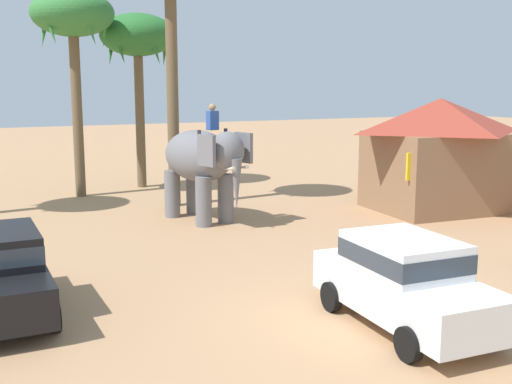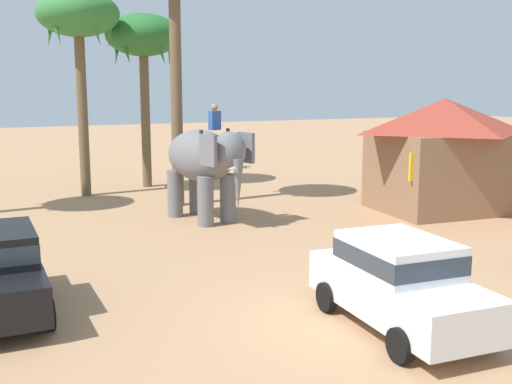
% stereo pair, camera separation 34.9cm
% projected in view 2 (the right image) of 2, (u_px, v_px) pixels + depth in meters
% --- Properties ---
extents(ground_plane, '(120.00, 120.00, 0.00)m').
position_uv_depth(ground_plane, '(356.00, 319.00, 12.23)').
color(ground_plane, tan).
extents(car_sedan_foreground, '(2.02, 4.17, 1.70)m').
position_uv_depth(car_sedan_foreground, '(399.00, 280.00, 11.67)').
color(car_sedan_foreground, white).
rests_on(car_sedan_foreground, ground).
extents(elephant_with_mahout, '(2.39, 4.02, 3.88)m').
position_uv_depth(elephant_with_mahout, '(205.00, 161.00, 20.69)').
color(elephant_with_mahout, slate).
rests_on(elephant_with_mahout, ground).
extents(palm_tree_near_hut, '(3.20, 3.20, 7.45)m').
position_uv_depth(palm_tree_near_hut, '(143.00, 40.00, 26.90)').
color(palm_tree_near_hut, brown).
rests_on(palm_tree_near_hut, ground).
extents(palm_tree_left_of_road, '(3.20, 3.20, 8.09)m').
position_uv_depth(palm_tree_left_of_road, '(78.00, 20.00, 24.54)').
color(palm_tree_left_of_road, brown).
rests_on(palm_tree_left_of_road, ground).
extents(roadside_hut, '(5.29, 4.55, 4.00)m').
position_uv_depth(roadside_hut, '(443.00, 152.00, 22.38)').
color(roadside_hut, '#8C6647').
rests_on(roadside_hut, ground).
extents(signboard_yellow, '(1.00, 0.10, 2.40)m').
position_uv_depth(signboard_yellow, '(422.00, 171.00, 20.53)').
color(signboard_yellow, '#4C4C51').
rests_on(signboard_yellow, ground).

